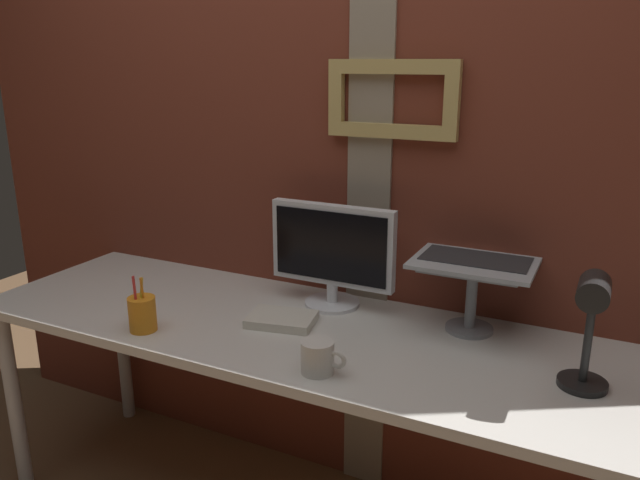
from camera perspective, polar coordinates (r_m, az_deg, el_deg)
name	(u,v)px	position (r m, az deg, el deg)	size (l,w,h in m)	color
brick_wall_back	(341,149)	(2.09, 1.96, 8.44)	(3.15, 0.16, 2.43)	brown
desk	(305,349)	(1.89, -1.36, -10.02)	(2.15, 0.65, 0.73)	silver
monitor	(332,251)	(1.97, 1.14, -0.99)	(0.42, 0.18, 0.34)	white
laptop_stand	(472,286)	(1.85, 13.92, -4.20)	(0.28, 0.22, 0.21)	gray
laptop	(480,243)	(1.87, 14.58, -0.24)	(0.35, 0.28, 0.21)	#ADB2B7
desk_lamp	(590,321)	(1.56, 23.73, -6.92)	(0.12, 0.20, 0.32)	black
pen_cup	(142,313)	(1.90, -16.14, -6.55)	(0.08, 0.08, 0.17)	orange
coffee_mug	(318,357)	(1.60, -0.16, -10.78)	(0.12, 0.09, 0.09)	silver
paper_clutter_stack	(282,319)	(1.89, -3.57, -7.35)	(0.20, 0.14, 0.03)	silver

